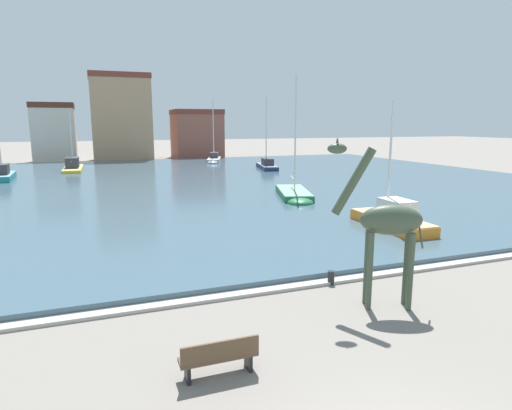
# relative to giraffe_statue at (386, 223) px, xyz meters

# --- Properties ---
(harbor_water) EXTENTS (76.24, 54.25, 0.31)m
(harbor_water) POSITION_rel_giraffe_statue_xyz_m (-3.67, 29.72, -2.54)
(harbor_water) COLOR #3D5666
(harbor_water) RESTS_ON ground
(quay_edge_coping) EXTENTS (76.24, 0.50, 0.12)m
(quay_edge_coping) POSITION_rel_giraffe_statue_xyz_m (-3.67, 2.35, -2.63)
(quay_edge_coping) COLOR #ADA89E
(quay_edge_coping) RESTS_ON ground
(giraffe_statue) EXTENTS (2.90, 1.63, 5.27)m
(giraffe_statue) POSITION_rel_giraffe_statue_xyz_m (0.00, 0.00, 0.00)
(giraffe_statue) COLOR #3D4C38
(giraffe_statue) RESTS_ON ground
(sailboat_orange) EXTENTS (1.88, 6.16, 6.82)m
(sailboat_orange) POSITION_rel_giraffe_statue_xyz_m (6.20, 8.00, -2.07)
(sailboat_orange) COLOR orange
(sailboat_orange) RESTS_ON ground
(sailboat_green) EXTENTS (3.90, 7.20, 9.09)m
(sailboat_green) POSITION_rel_giraffe_statue_xyz_m (5.47, 17.85, -2.26)
(sailboat_green) COLOR #236B42
(sailboat_green) RESTS_ON ground
(sailboat_teal) EXTENTS (2.20, 6.64, 6.72)m
(sailboat_teal) POSITION_rel_giraffe_statue_xyz_m (-16.76, 37.40, -2.08)
(sailboat_teal) COLOR teal
(sailboat_teal) RESTS_ON ground
(sailboat_navy) EXTENTS (3.12, 7.84, 8.81)m
(sailboat_navy) POSITION_rel_giraffe_statue_xyz_m (11.37, 38.40, -2.14)
(sailboat_navy) COLOR navy
(sailboat_navy) RESTS_ON ground
(sailboat_yellow) EXTENTS (2.11, 9.09, 7.20)m
(sailboat_yellow) POSITION_rel_giraffe_statue_xyz_m (-10.64, 44.63, -2.12)
(sailboat_yellow) COLOR gold
(sailboat_yellow) RESTS_ON ground
(sailboat_grey) EXTENTS (3.82, 7.46, 9.05)m
(sailboat_grey) POSITION_rel_giraffe_statue_xyz_m (7.70, 49.31, -2.13)
(sailboat_grey) COLOR #939399
(sailboat_grey) RESTS_ON ground
(mooring_bollard) EXTENTS (0.24, 0.24, 0.50)m
(mooring_bollard) POSITION_rel_giraffe_statue_xyz_m (-0.53, 2.20, -2.44)
(mooring_bollard) COLOR #232326
(mooring_bollard) RESTS_ON ground
(park_bench) EXTENTS (1.80, 0.44, 0.92)m
(park_bench) POSITION_rel_giraffe_statue_xyz_m (-5.82, -1.94, -2.20)
(park_bench) COLOR brown
(park_bench) RESTS_ON ground
(townhouse_tall_gabled) EXTENTS (6.01, 5.71, 8.69)m
(townhouse_tall_gabled) POSITION_rel_giraffe_statue_xyz_m (-13.65, 61.37, 1.67)
(townhouse_tall_gabled) COLOR beige
(townhouse_tall_gabled) RESTS_ON ground
(townhouse_wide_warehouse) EXTENTS (8.86, 6.99, 13.07)m
(townhouse_wide_warehouse) POSITION_rel_giraffe_statue_xyz_m (-4.00, 60.19, 3.86)
(townhouse_wide_warehouse) COLOR tan
(townhouse_wide_warehouse) RESTS_ON ground
(townhouse_narrow_midrow) EXTENTS (7.82, 7.26, 7.93)m
(townhouse_narrow_midrow) POSITION_rel_giraffe_statue_xyz_m (8.05, 61.50, 1.29)
(townhouse_narrow_midrow) COLOR #8E5142
(townhouse_narrow_midrow) RESTS_ON ground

